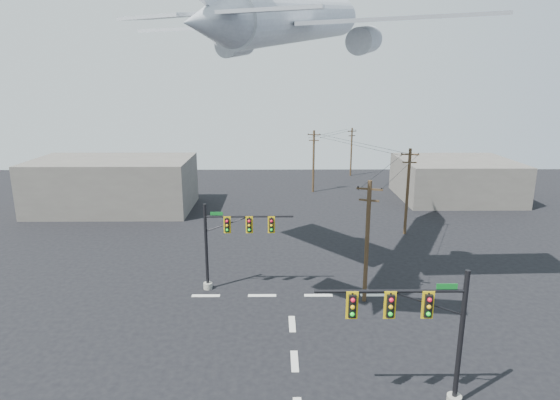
{
  "coord_description": "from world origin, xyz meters",
  "views": [
    {
      "loc": [
        -0.98,
        -18.45,
        14.89
      ],
      "look_at": [
        -0.79,
        5.0,
        8.83
      ],
      "focal_mm": 30.0,
      "sensor_mm": 36.0,
      "label": 1
    }
  ],
  "objects_px": {
    "utility_pole_c": "(314,160)",
    "signal_mast_far": "(228,242)",
    "utility_pole_a": "(367,240)",
    "airliner": "(298,20)",
    "utility_pole_b": "(408,190)",
    "signal_mast_near": "(424,332)",
    "utility_pole_d": "(351,151)"
  },
  "relations": [
    {
      "from": "signal_mast_near",
      "to": "utility_pole_c",
      "type": "height_order",
      "value": "utility_pole_c"
    },
    {
      "from": "utility_pole_d",
      "to": "airliner",
      "type": "xyz_separation_m",
      "value": [
        -10.43,
        -40.42,
        14.72
      ]
    },
    {
      "from": "utility_pole_b",
      "to": "airliner",
      "type": "height_order",
      "value": "airliner"
    },
    {
      "from": "utility_pole_b",
      "to": "airliner",
      "type": "xyz_separation_m",
      "value": [
        -11.35,
        -11.36,
        14.23
      ]
    },
    {
      "from": "utility_pole_b",
      "to": "utility_pole_c",
      "type": "xyz_separation_m",
      "value": [
        -7.75,
        17.99,
        -0.08
      ]
    },
    {
      "from": "utility_pole_a",
      "to": "utility_pole_d",
      "type": "distance_m",
      "value": 43.95
    },
    {
      "from": "utility_pole_d",
      "to": "airliner",
      "type": "bearing_deg",
      "value": -128.57
    },
    {
      "from": "airliner",
      "to": "utility_pole_a",
      "type": "bearing_deg",
      "value": -100.2
    },
    {
      "from": "signal_mast_far",
      "to": "utility_pole_b",
      "type": "xyz_separation_m",
      "value": [
        16.23,
        12.54,
        0.81
      ]
    },
    {
      "from": "utility_pole_c",
      "to": "utility_pole_d",
      "type": "distance_m",
      "value": 13.01
    },
    {
      "from": "signal_mast_far",
      "to": "airliner",
      "type": "xyz_separation_m",
      "value": [
        4.89,
        1.18,
        15.03
      ]
    },
    {
      "from": "signal_mast_near",
      "to": "signal_mast_far",
      "type": "distance_m",
      "value": 16.28
    },
    {
      "from": "utility_pole_c",
      "to": "signal_mast_far",
      "type": "bearing_deg",
      "value": -96.9
    },
    {
      "from": "utility_pole_c",
      "to": "utility_pole_a",
      "type": "bearing_deg",
      "value": -79.51
    },
    {
      "from": "utility_pole_a",
      "to": "utility_pole_b",
      "type": "relative_size",
      "value": 1.0
    },
    {
      "from": "signal_mast_near",
      "to": "utility_pole_a",
      "type": "xyz_separation_m",
      "value": [
        -0.57,
        10.79,
        0.58
      ]
    },
    {
      "from": "signal_mast_far",
      "to": "airliner",
      "type": "distance_m",
      "value": 15.85
    },
    {
      "from": "signal_mast_near",
      "to": "utility_pole_c",
      "type": "bearing_deg",
      "value": 92.16
    },
    {
      "from": "utility_pole_c",
      "to": "signal_mast_near",
      "type": "bearing_deg",
      "value": -79.23
    },
    {
      "from": "signal_mast_far",
      "to": "utility_pole_c",
      "type": "distance_m",
      "value": 31.7
    },
    {
      "from": "utility_pole_a",
      "to": "utility_pole_d",
      "type": "height_order",
      "value": "utility_pole_a"
    },
    {
      "from": "signal_mast_near",
      "to": "signal_mast_far",
      "type": "xyz_separation_m",
      "value": [
        -10.11,
        12.76,
        -0.22
      ]
    },
    {
      "from": "signal_mast_far",
      "to": "utility_pole_a",
      "type": "relative_size",
      "value": 0.77
    },
    {
      "from": "signal_mast_far",
      "to": "signal_mast_near",
      "type": "bearing_deg",
      "value": -51.61
    },
    {
      "from": "utility_pole_a",
      "to": "airliner",
      "type": "xyz_separation_m",
      "value": [
        -4.65,
        3.15,
        14.23
      ]
    },
    {
      "from": "signal_mast_near",
      "to": "airliner",
      "type": "bearing_deg",
      "value": 110.53
    },
    {
      "from": "signal_mast_near",
      "to": "utility_pole_d",
      "type": "relative_size",
      "value": 0.93
    },
    {
      "from": "signal_mast_near",
      "to": "utility_pole_b",
      "type": "xyz_separation_m",
      "value": [
        6.12,
        25.3,
        0.59
      ]
    },
    {
      "from": "signal_mast_near",
      "to": "utility_pole_a",
      "type": "relative_size",
      "value": 0.83
    },
    {
      "from": "signal_mast_far",
      "to": "airliner",
      "type": "relative_size",
      "value": 0.26
    },
    {
      "from": "utility_pole_c",
      "to": "utility_pole_d",
      "type": "xyz_separation_m",
      "value": [
        6.84,
        11.06,
        -0.41
      ]
    },
    {
      "from": "signal_mast_near",
      "to": "utility_pole_d",
      "type": "bearing_deg",
      "value": 84.53
    }
  ]
}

